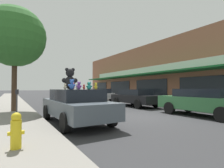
# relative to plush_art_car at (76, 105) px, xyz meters

# --- Properties ---
(ground_plane) EXTENTS (260.00, 260.00, 0.00)m
(ground_plane) POSITION_rel_plush_art_car_xyz_m (3.27, -0.05, -0.78)
(ground_plane) COLOR #333335
(sidewalk_near) EXTENTS (2.59, 90.00, 0.16)m
(sidewalk_near) POSITION_rel_plush_art_car_xyz_m (-2.43, -0.05, -0.70)
(sidewalk_near) COLOR gray
(sidewalk_near) RESTS_ON ground_plane
(sidewalk_far) EXTENTS (2.59, 90.00, 0.16)m
(sidewalk_far) POSITION_rel_plush_art_car_xyz_m (8.97, -0.05, -0.70)
(sidewalk_far) COLOR gray
(sidewalk_far) RESTS_ON ground_plane
(storefront_row) EXTENTS (15.57, 29.79, 6.23)m
(storefront_row) POSITION_rel_plush_art_car_xyz_m (17.15, 6.49, 2.33)
(storefront_row) COLOR #9E6047
(storefront_row) RESTS_ON ground_plane
(plush_art_car) EXTENTS (2.09, 4.71, 1.43)m
(plush_art_car) POSITION_rel_plush_art_car_xyz_m (0.00, 0.00, 0.00)
(plush_art_car) COLOR #4C5660
(plush_art_car) RESTS_ON ground_plane
(teddy_bear_giant) EXTENTS (0.72, 0.46, 0.97)m
(teddy_bear_giant) POSITION_rel_plush_art_car_xyz_m (-0.13, 0.45, 1.12)
(teddy_bear_giant) COLOR black
(teddy_bear_giant) RESTS_ON plush_art_car
(teddy_bear_cream) EXTENTS (0.18, 0.15, 0.24)m
(teddy_bear_cream) POSITION_rel_plush_art_car_xyz_m (-0.51, -0.18, 0.77)
(teddy_bear_cream) COLOR beige
(teddy_bear_cream) RESTS_ON plush_art_car
(teddy_bear_red) EXTENTS (0.16, 0.14, 0.23)m
(teddy_bear_red) POSITION_rel_plush_art_car_xyz_m (0.52, 0.38, 0.76)
(teddy_bear_red) COLOR red
(teddy_bear_red) RESTS_ON plush_art_car
(teddy_bear_yellow) EXTENTS (0.20, 0.16, 0.27)m
(teddy_bear_yellow) POSITION_rel_plush_art_car_xyz_m (0.42, -1.10, 0.79)
(teddy_bear_yellow) COLOR yellow
(teddy_bear_yellow) RESTS_ON plush_art_car
(teddy_bear_green) EXTENTS (0.22, 0.15, 0.29)m
(teddy_bear_green) POSITION_rel_plush_art_car_xyz_m (0.38, -0.50, 0.79)
(teddy_bear_green) COLOR green
(teddy_bear_green) RESTS_ON plush_art_car
(teddy_bear_white) EXTENTS (0.18, 0.21, 0.29)m
(teddy_bear_white) POSITION_rel_plush_art_car_xyz_m (0.36, 0.86, 0.80)
(teddy_bear_white) COLOR white
(teddy_bear_white) RESTS_ON plush_art_car
(teddy_bear_purple) EXTENTS (0.25, 0.16, 0.34)m
(teddy_bear_purple) POSITION_rel_plush_art_car_xyz_m (0.12, -0.06, 0.82)
(teddy_bear_purple) COLOR purple
(teddy_bear_purple) RESTS_ON plush_art_car
(teddy_bear_teal) EXTENTS (0.20, 0.20, 0.30)m
(teddy_bear_teal) POSITION_rel_plush_art_car_xyz_m (0.19, -1.04, 0.80)
(teddy_bear_teal) COLOR teal
(teddy_bear_teal) RESTS_ON plush_art_car
(teddy_bear_blue) EXTENTS (0.27, 0.17, 0.37)m
(teddy_bear_blue) POSITION_rel_plush_art_car_xyz_m (-0.52, -1.11, 0.84)
(teddy_bear_blue) COLOR blue
(teddy_bear_blue) RESTS_ON plush_art_car
(teddy_bear_pink) EXTENTS (0.21, 0.17, 0.29)m
(teddy_bear_pink) POSITION_rel_plush_art_car_xyz_m (-0.35, -0.69, 0.79)
(teddy_bear_pink) COLOR pink
(teddy_bear_pink) RESTS_ON plush_art_car
(parked_car_far_left) EXTENTS (1.92, 4.68, 1.45)m
(parked_car_far_left) POSITION_rel_plush_art_car_xyz_m (6.36, -1.66, 0.01)
(parked_car_far_left) COLOR #336B3D
(parked_car_far_left) RESTS_ON ground_plane
(parked_car_far_center) EXTENTS (1.95, 4.70, 1.39)m
(parked_car_far_center) POSITION_rel_plush_art_car_xyz_m (6.36, 4.10, -0.01)
(parked_car_far_center) COLOR black
(parked_car_far_center) RESTS_ON ground_plane
(parked_car_far_right) EXTENTS (2.11, 4.08, 1.43)m
(parked_car_far_right) POSITION_rel_plush_art_car_xyz_m (6.36, 10.88, 0.03)
(parked_car_far_right) COLOR #B7B7BC
(parked_car_far_right) RESTS_ON ground_plane
(street_tree) EXTENTS (3.53, 3.53, 6.13)m
(street_tree) POSITION_rel_plush_art_car_xyz_m (-2.24, 4.45, 3.73)
(street_tree) COLOR #473323
(street_tree) RESTS_ON sidewalk_near
(fire_hydrant) EXTENTS (0.33, 0.22, 0.79)m
(fire_hydrant) POSITION_rel_plush_art_car_xyz_m (-2.31, -2.86, -0.22)
(fire_hydrant) COLOR yellow
(fire_hydrant) RESTS_ON sidewalk_near
(parking_meter) EXTENTS (0.14, 0.10, 1.27)m
(parking_meter) POSITION_rel_plush_art_car_xyz_m (-2.16, 2.00, 0.19)
(parking_meter) COLOR #4C4C51
(parking_meter) RESTS_ON sidewalk_near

